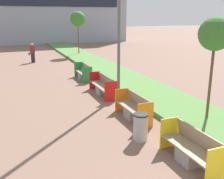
# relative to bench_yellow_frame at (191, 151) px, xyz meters

# --- Properties ---
(planter_grass_strip) EXTENTS (2.80, 120.00, 0.18)m
(planter_grass_strip) POSITION_rel_bench_yellow_frame_xyz_m (2.26, 8.41, -0.27)
(planter_grass_strip) COLOR #568442
(planter_grass_strip) RESTS_ON ground
(building_backdrop) EXTENTS (20.06, 8.61, 10.26)m
(building_backdrop) POSITION_rel_bench_yellow_frame_xyz_m (3.06, 36.78, 4.77)
(building_backdrop) COLOR #939EAD
(building_backdrop) RESTS_ON ground
(bench_yellow_frame) EXTENTS (0.65, 1.97, 0.94)m
(bench_yellow_frame) POSITION_rel_bench_yellow_frame_xyz_m (0.00, 0.00, 0.00)
(bench_yellow_frame) COLOR gray
(bench_yellow_frame) RESTS_ON ground
(bench_orange_frame) EXTENTS (0.65, 2.02, 0.94)m
(bench_orange_frame) POSITION_rel_bench_yellow_frame_xyz_m (0.00, 3.44, 0.00)
(bench_orange_frame) COLOR gray
(bench_orange_frame) RESTS_ON ground
(bench_red_frame) EXTENTS (0.65, 2.41, 0.94)m
(bench_red_frame) POSITION_rel_bench_yellow_frame_xyz_m (0.01, 6.90, 0.01)
(bench_red_frame) COLOR gray
(bench_red_frame) RESTS_ON ground
(bench_green_frame) EXTENTS (0.65, 1.90, 0.94)m
(bench_green_frame) POSITION_rel_bench_yellow_frame_xyz_m (-0.00, 10.45, -0.00)
(bench_green_frame) COLOR gray
(bench_green_frame) RESTS_ON ground
(litter_bin) EXTENTS (0.48, 0.48, 0.89)m
(litter_bin) POSITION_rel_bench_yellow_frame_xyz_m (-0.61, 1.71, 0.08)
(litter_bin) COLOR #9EA0A5
(litter_bin) RESTS_ON ground
(sapling_tree_near) EXTENTS (1.17, 1.17, 3.81)m
(sapling_tree_near) POSITION_rel_bench_yellow_frame_xyz_m (2.40, 2.14, 2.83)
(sapling_tree_near) COLOR brown
(sapling_tree_near) RESTS_ON ground
(sapling_tree_far) EXTENTS (1.47, 1.47, 4.29)m
(sapling_tree_far) POSITION_rel_bench_yellow_frame_xyz_m (2.40, 20.70, 3.17)
(sapling_tree_far) COLOR brown
(sapling_tree_far) RESTS_ON ground
(pedestrian_walking) EXTENTS (0.53, 0.24, 1.64)m
(pedestrian_walking) POSITION_rel_bench_yellow_frame_xyz_m (-2.33, 17.92, 0.46)
(pedestrian_walking) COLOR #232633
(pedestrian_walking) RESTS_ON ground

